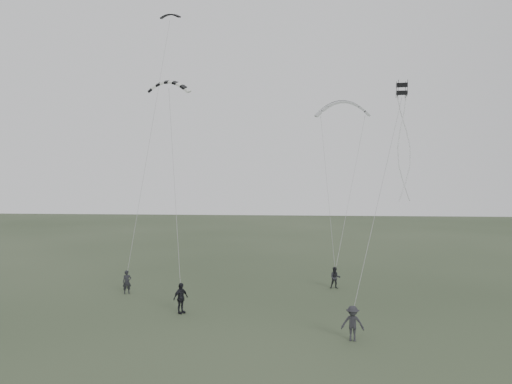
# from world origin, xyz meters

# --- Properties ---
(ground) EXTENTS (140.00, 140.00, 0.00)m
(ground) POSITION_xyz_m (0.00, 0.00, 0.00)
(ground) COLOR #303D27
(ground) RESTS_ON ground
(flyer_left) EXTENTS (0.68, 0.59, 1.57)m
(flyer_left) POSITION_xyz_m (-7.89, 4.51, 0.78)
(flyer_left) COLOR black
(flyer_left) RESTS_ON ground
(flyer_right) EXTENTS (0.74, 0.58, 1.51)m
(flyer_right) POSITION_xyz_m (6.20, 7.17, 0.76)
(flyer_right) COLOR black
(flyer_right) RESTS_ON ground
(flyer_center) EXTENTS (0.95, 1.09, 1.77)m
(flyer_center) POSITION_xyz_m (-3.19, 0.11, 0.88)
(flyer_center) COLOR black
(flyer_center) RESTS_ON ground
(flyer_far) EXTENTS (1.18, 0.79, 1.70)m
(flyer_far) POSITION_xyz_m (6.16, -3.93, 0.85)
(flyer_far) COLOR #25252A
(flyer_far) RESTS_ON ground
(kite_dark_small) EXTENTS (1.63, 0.84, 0.62)m
(kite_dark_small) POSITION_xyz_m (-6.23, 9.99, 20.27)
(kite_dark_small) COLOR black
(kite_dark_small) RESTS_ON flyer_left
(kite_pale_large) EXTENTS (4.40, 1.40, 1.93)m
(kite_pale_large) POSITION_xyz_m (7.13, 12.15, 13.77)
(kite_pale_large) COLOR #B1B4B6
(kite_pale_large) RESTS_ON flyer_right
(kite_striped) EXTENTS (2.85, 1.19, 1.28)m
(kite_striped) POSITION_xyz_m (-5.02, 4.79, 14.17)
(kite_striped) COLOR black
(kite_striped) RESTS_ON flyer_center
(kite_box) EXTENTS (0.65, 0.74, 0.77)m
(kite_box) POSITION_xyz_m (9.43, 1.15, 12.89)
(kite_box) COLOR black
(kite_box) RESTS_ON flyer_far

